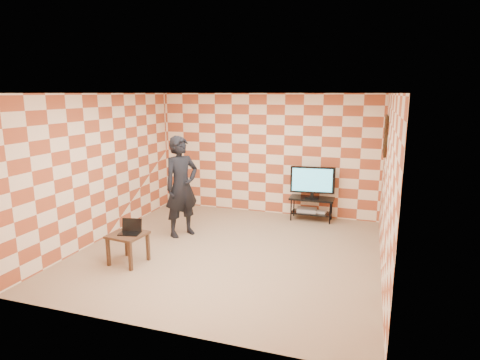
{
  "coord_description": "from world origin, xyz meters",
  "views": [
    {
      "loc": [
        2.21,
        -6.18,
        2.7
      ],
      "look_at": [
        0.0,
        0.6,
        1.15
      ],
      "focal_mm": 30.0,
      "sensor_mm": 36.0,
      "label": 1
    }
  ],
  "objects_px": {
    "tv": "(312,181)",
    "side_table": "(128,239)",
    "tv_stand": "(312,204)",
    "person": "(181,187)"
  },
  "relations": [
    {
      "from": "tv_stand",
      "to": "tv",
      "type": "xyz_separation_m",
      "value": [
        -0.0,
        -0.0,
        0.51
      ]
    },
    {
      "from": "tv",
      "to": "side_table",
      "type": "xyz_separation_m",
      "value": [
        -2.49,
        -3.17,
        -0.47
      ]
    },
    {
      "from": "tv_stand",
      "to": "person",
      "type": "height_order",
      "value": "person"
    },
    {
      "from": "side_table",
      "to": "person",
      "type": "bearing_deg",
      "value": 80.51
    },
    {
      "from": "tv_stand",
      "to": "tv",
      "type": "distance_m",
      "value": 0.51
    },
    {
      "from": "tv_stand",
      "to": "side_table",
      "type": "xyz_separation_m",
      "value": [
        -2.49,
        -3.17,
        0.05
      ]
    },
    {
      "from": "person",
      "to": "side_table",
      "type": "bearing_deg",
      "value": -157.1
    },
    {
      "from": "tv_stand",
      "to": "side_table",
      "type": "distance_m",
      "value": 4.03
    },
    {
      "from": "person",
      "to": "tv",
      "type": "bearing_deg",
      "value": -20.51
    },
    {
      "from": "tv",
      "to": "person",
      "type": "xyz_separation_m",
      "value": [
        -2.24,
        -1.7,
        0.09
      ]
    }
  ]
}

